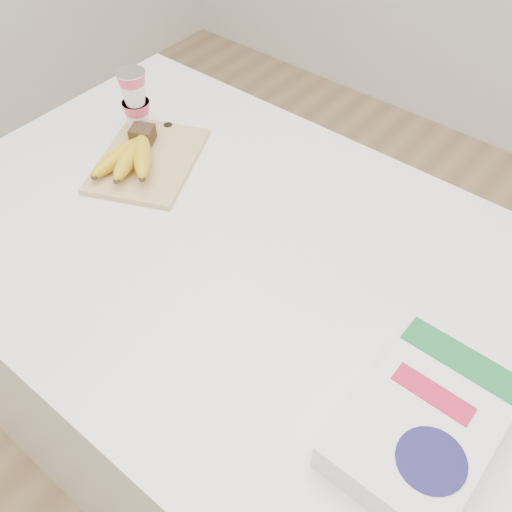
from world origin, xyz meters
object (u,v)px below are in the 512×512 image
at_px(bananas, 131,154).
at_px(table, 239,376).
at_px(yogurt_stack, 135,100).
at_px(cereal_box, 423,424).
at_px(cutting_board, 148,160).

bearing_deg(bananas, table, -7.37).
height_order(table, yogurt_stack, yogurt_stack).
bearing_deg(cereal_box, bananas, 169.16).
xyz_separation_m(table, cereal_box, (0.45, -0.12, 0.50)).
bearing_deg(yogurt_stack, cutting_board, -34.69).
xyz_separation_m(yogurt_stack, cereal_box, (0.84, -0.25, -0.06)).
distance_m(table, cereal_box, 0.69).
height_order(cutting_board, bananas, bananas).
height_order(cutting_board, cereal_box, cereal_box).
relative_size(cutting_board, cereal_box, 0.97).
xyz_separation_m(cutting_board, bananas, (-0.01, -0.03, 0.03)).
distance_m(cutting_board, cereal_box, 0.78).
bearing_deg(cutting_board, bananas, -133.22).
xyz_separation_m(cutting_board, yogurt_stack, (-0.09, 0.06, 0.09)).
distance_m(bananas, cereal_box, 0.78).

